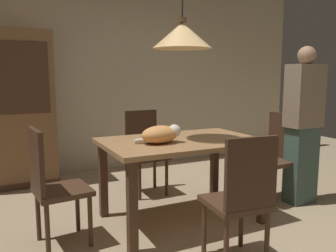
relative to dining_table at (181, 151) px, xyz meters
The scene contains 11 objects.
ground 0.84m from the dining_table, 96.66° to the right, with size 10.00×10.00×0.00m, color tan.
back_wall 2.26m from the dining_table, 91.70° to the left, with size 6.40×0.10×2.90m, color beige.
dining_table is the anchor object (origin of this frame).
chair_far_back 0.89m from the dining_table, 90.04° to the left, with size 0.40×0.40×0.93m.
chair_near_front 0.89m from the dining_table, 90.47° to the right, with size 0.43×0.43×0.93m.
chair_left_side 1.14m from the dining_table, behind, with size 0.44×0.44×0.93m.
chair_right_side 1.14m from the dining_table, ahead, with size 0.42×0.42×0.93m.
cat_sleeping 0.30m from the dining_table, 163.69° to the right, with size 0.40×0.27×0.16m.
pendant_lamp 1.01m from the dining_table, 97.13° to the left, with size 0.52×0.52×1.30m.
hutch_bookcase 2.28m from the dining_table, 128.08° to the left, with size 1.12×0.45×1.85m.
person_standing 1.35m from the dining_table, ahead, with size 0.36×0.22×1.61m.
Camera 1 is at (-1.39, -2.15, 1.31)m, focal length 36.98 mm.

